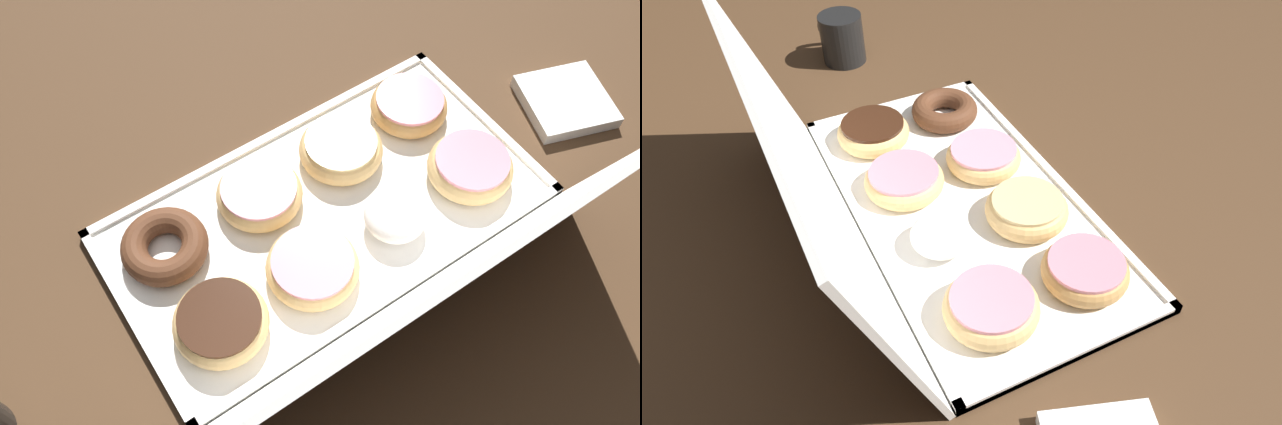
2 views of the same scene
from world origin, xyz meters
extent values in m
plane|color=#4C331E|center=(0.00, 0.00, 0.00)|extent=(3.00, 3.00, 0.00)
cube|color=white|center=(0.00, 0.00, 0.01)|extent=(0.57, 0.30, 0.01)
cube|color=white|center=(0.00, -0.15, 0.01)|extent=(0.57, 0.01, 0.01)
cube|color=white|center=(0.00, 0.15, 0.01)|extent=(0.57, 0.01, 0.01)
cube|color=white|center=(-0.28, 0.00, 0.01)|extent=(0.01, 0.30, 0.01)
cube|color=white|center=(0.28, 0.00, 0.01)|extent=(0.01, 0.30, 0.01)
cube|color=white|center=(0.00, 0.20, 0.14)|extent=(0.57, 0.10, 0.28)
torus|color=tan|center=(-0.19, -0.07, 0.03)|extent=(0.11, 0.11, 0.03)
cylinder|color=pink|center=(-0.19, -0.07, 0.04)|extent=(0.10, 0.10, 0.01)
torus|color=#E5B770|center=(-0.07, -0.06, 0.03)|extent=(0.12, 0.12, 0.04)
cylinder|color=#EACC8C|center=(-0.07, -0.06, 0.04)|extent=(0.10, 0.10, 0.01)
torus|color=#E5B770|center=(0.06, -0.06, 0.03)|extent=(0.11, 0.11, 0.03)
cylinder|color=pink|center=(0.06, -0.06, 0.04)|extent=(0.10, 0.10, 0.01)
torus|color=#59331E|center=(0.20, -0.06, 0.03)|extent=(0.11, 0.11, 0.03)
torus|color=#E5B770|center=(-0.19, 0.06, 0.03)|extent=(0.12, 0.12, 0.04)
cylinder|color=pink|center=(-0.19, 0.06, 0.05)|extent=(0.10, 0.10, 0.01)
ellipsoid|color=white|center=(-0.06, 0.07, 0.03)|extent=(0.08, 0.08, 0.04)
torus|color=#E5B770|center=(0.07, 0.07, 0.03)|extent=(0.12, 0.12, 0.03)
cylinder|color=pink|center=(0.07, 0.07, 0.04)|extent=(0.10, 0.10, 0.01)
torus|color=#E5B770|center=(0.19, 0.07, 0.03)|extent=(0.11, 0.11, 0.04)
cylinder|color=#381E11|center=(0.19, 0.07, 0.04)|extent=(0.10, 0.10, 0.01)
cube|color=white|center=(-0.40, 0.04, 0.01)|extent=(0.15, 0.15, 0.02)
camera|label=1|loc=(0.27, 0.38, 0.76)|focal=37.28mm
camera|label=2|loc=(-0.55, 0.28, 0.59)|focal=33.06mm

